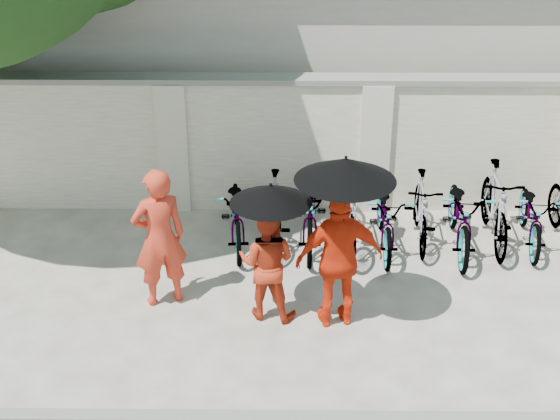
{
  "coord_description": "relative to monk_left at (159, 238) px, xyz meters",
  "views": [
    {
      "loc": [
        0.71,
        -7.67,
        5.45
      ],
      "look_at": [
        0.62,
        0.88,
        1.1
      ],
      "focal_mm": 50.0,
      "sensor_mm": 36.0,
      "label": 1
    }
  ],
  "objects": [
    {
      "name": "kerb",
      "position": [
        0.83,
        -2.22,
        -0.84
      ],
      "size": [
        40.0,
        0.16,
        0.12
      ],
      "primitive_type": "cube",
      "color": "slate",
      "rests_on": "ground"
    },
    {
      "name": "compound_wall",
      "position": [
        1.83,
        2.68,
        0.1
      ],
      "size": [
        20.0,
        0.3,
        2.0
      ],
      "primitive_type": "cube",
      "color": "beige",
      "rests_on": "ground"
    },
    {
      "name": "monk_left",
      "position": [
        0.0,
        0.0,
        0.0
      ],
      "size": [
        0.77,
        0.66,
        1.8
      ],
      "primitive_type": "imported",
      "rotation": [
        0.0,
        0.0,
        3.55
      ],
      "color": "red",
      "rests_on": "ground"
    },
    {
      "name": "bike_2",
      "position": [
        1.87,
        1.51,
        -0.39
      ],
      "size": [
        0.73,
        1.98,
        1.03
      ],
      "primitive_type": "imported",
      "rotation": [
        0.0,
        0.0,
        -0.03
      ],
      "color": "#9799B2",
      "rests_on": "ground"
    },
    {
      "name": "bike_3",
      "position": [
        2.39,
        1.46,
        -0.33
      ],
      "size": [
        0.58,
        1.91,
        1.14
      ],
      "primitive_type": "imported",
      "rotation": [
        0.0,
        0.0,
        0.03
      ],
      "color": "#9799B2",
      "rests_on": "ground"
    },
    {
      "name": "bike_8",
      "position": [
        4.96,
        1.52,
        -0.46
      ],
      "size": [
        0.8,
        1.75,
        0.89
      ],
      "primitive_type": "imported",
      "rotation": [
        0.0,
        0.0,
        -0.13
      ],
      "color": "#9799B2",
      "rests_on": "ground"
    },
    {
      "name": "bike_1",
      "position": [
        1.36,
        1.51,
        -0.4
      ],
      "size": [
        0.5,
        1.67,
        1.0
      ],
      "primitive_type": "imported",
      "rotation": [
        0.0,
        0.0,
        -0.02
      ],
      "color": "#9799B2",
      "rests_on": "ground"
    },
    {
      "name": "bike_0",
      "position": [
        0.85,
        1.51,
        -0.42
      ],
      "size": [
        0.8,
        1.87,
        0.95
      ],
      "primitive_type": "imported",
      "rotation": [
        0.0,
        0.0,
        0.09
      ],
      "color": "#9799B2",
      "rests_on": "ground"
    },
    {
      "name": "monk_right",
      "position": [
        2.14,
        -0.43,
        -0.02
      ],
      "size": [
        1.09,
        0.61,
        1.75
      ],
      "primitive_type": "imported",
      "rotation": [
        0.0,
        0.0,
        3.33
      ],
      "color": "red",
      "rests_on": "ground"
    },
    {
      "name": "bike_7",
      "position": [
        4.45,
        1.58,
        -0.34
      ],
      "size": [
        0.63,
        1.89,
        1.12
      ],
      "primitive_type": "imported",
      "rotation": [
        0.0,
        0.0,
        -0.06
      ],
      "color": "#9799B2",
      "rests_on": "ground"
    },
    {
      "name": "parasol_right",
      "position": [
        2.16,
        -0.51,
        1.14
      ],
      "size": [
        1.12,
        1.12,
        1.18
      ],
      "color": "black",
      "rests_on": "ground"
    },
    {
      "name": "monk_center",
      "position": [
        1.31,
        -0.28,
        -0.17
      ],
      "size": [
        0.82,
        0.7,
        1.46
      ],
      "primitive_type": "imported",
      "rotation": [
        0.0,
        0.0,
        2.91
      ],
      "color": "#B52E14",
      "rests_on": "ground"
    },
    {
      "name": "ground",
      "position": [
        0.83,
        -0.52,
        -0.9
      ],
      "size": [
        80.0,
        80.0,
        0.0
      ],
      "primitive_type": "plane",
      "color": "beige"
    },
    {
      "name": "bike_5",
      "position": [
        3.42,
        1.58,
        -0.41
      ],
      "size": [
        0.58,
        1.66,
        0.98
      ],
      "primitive_type": "imported",
      "rotation": [
        0.0,
        0.0,
        -0.07
      ],
      "color": "#9799B2",
      "rests_on": "ground"
    },
    {
      "name": "bike_4",
      "position": [
        2.9,
        1.39,
        -0.44
      ],
      "size": [
        0.66,
        1.79,
        0.93
      ],
      "primitive_type": "imported",
      "rotation": [
        0.0,
        0.0,
        -0.03
      ],
      "color": "#9799B2",
      "rests_on": "ground"
    },
    {
      "name": "bike_6",
      "position": [
        3.93,
        1.38,
        -0.39
      ],
      "size": [
        0.82,
        1.98,
        1.02
      ],
      "primitive_type": "imported",
      "rotation": [
        0.0,
        0.0,
        -0.08
      ],
      "color": "#9799B2",
      "rests_on": "ground"
    },
    {
      "name": "parasol_center",
      "position": [
        1.36,
        -0.36,
        0.77
      ],
      "size": [
        0.93,
        0.93,
        0.95
      ],
      "color": "black",
      "rests_on": "ground"
    },
    {
      "name": "building_behind",
      "position": [
        2.83,
        6.48,
        0.7
      ],
      "size": [
        14.0,
        6.0,
        3.2
      ],
      "primitive_type": "cube",
      "color": "#B3AFA5",
      "rests_on": "ground"
    }
  ]
}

